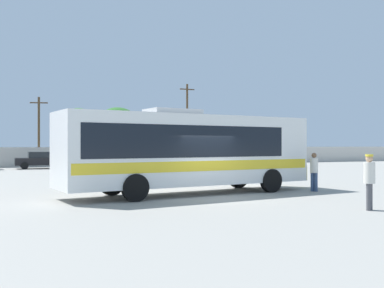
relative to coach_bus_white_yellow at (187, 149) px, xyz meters
name	(u,v)px	position (x,y,z in m)	size (l,w,h in m)	color
ground_plane	(141,180)	(0.44, 8.46, -1.93)	(300.00, 300.00, 0.00)	gray
perimeter_wall	(85,157)	(0.44, 28.34, -0.98)	(80.00, 0.30, 1.91)	beige
coach_bus_white_yellow	(187,149)	(0.00, 0.00, 0.00)	(11.58, 4.11, 3.62)	white
attendant_by_bus_door	(314,170)	(5.78, -1.14, -0.94)	(0.50, 0.50, 1.76)	#33476B
passenger_waiting_on_apron	(369,178)	(3.62, -6.75, -0.90)	(0.50, 0.50, 1.82)	#4C4C51
parked_car_second_black	(40,160)	(-4.20, 24.88, -1.14)	(4.07, 2.00, 1.51)	black
utility_pole_near	(187,122)	(12.38, 30.42, 2.83)	(1.80, 0.24, 9.15)	#4C3823
utility_pole_far	(39,130)	(-3.81, 31.32, 1.79)	(1.78, 0.54, 7.09)	#4C3823
roadside_tree_midleft	(78,123)	(0.05, 30.60, 2.47)	(3.73, 3.73, 6.01)	brown
roadside_tree_midright	(118,126)	(4.50, 31.46, 2.25)	(4.95, 4.95, 6.29)	brown
roadside_tree_right	(243,133)	(20.57, 31.90, 1.70)	(3.64, 3.64, 5.20)	brown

